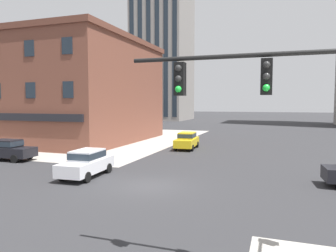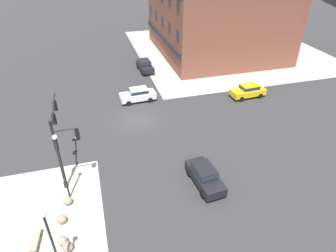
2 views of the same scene
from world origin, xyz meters
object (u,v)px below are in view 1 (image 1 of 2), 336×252
traffic_signal_main (314,122)px  car_main_northbound_far (7,149)px  car_main_northbound_near (187,140)px  car_main_southbound_near (87,162)px

traffic_signal_main → car_main_northbound_far: traffic_signal_main is taller
traffic_signal_main → car_main_northbound_far: 24.51m
traffic_signal_main → car_main_northbound_near: (-9.47, 22.19, -3.25)m
traffic_signal_main → car_main_northbound_far: (-21.53, 11.25, -3.25)m
traffic_signal_main → car_main_northbound_near: 24.34m
car_main_northbound_far → car_main_southbound_near: size_ratio=1.00×
traffic_signal_main → car_main_northbound_near: traffic_signal_main is taller
car_main_southbound_near → car_main_northbound_near: bearing=78.9°
car_main_northbound_far → car_main_southbound_near: bearing=-16.8°
car_main_northbound_far → traffic_signal_main: bearing=-27.6°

